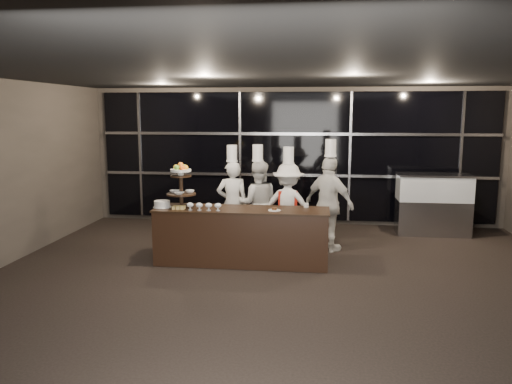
# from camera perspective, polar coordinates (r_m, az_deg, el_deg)

# --- Properties ---
(room) EXTENTS (10.00, 10.00, 10.00)m
(room) POSITION_cam_1_polar(r_m,az_deg,el_deg) (6.11, 2.17, -0.05)
(room) COLOR black
(room) RESTS_ON ground
(window_wall) EXTENTS (8.60, 0.10, 2.80)m
(window_wall) POSITION_cam_1_polar(r_m,az_deg,el_deg) (11.00, 4.39, 4.06)
(window_wall) COLOR black
(window_wall) RESTS_ON ground
(buffet_counter) EXTENTS (2.84, 0.74, 0.92)m
(buffet_counter) POSITION_cam_1_polar(r_m,az_deg,el_deg) (8.20, -1.65, -5.03)
(buffet_counter) COLOR black
(buffet_counter) RESTS_ON ground
(display_stand) EXTENTS (0.48, 0.48, 0.74)m
(display_stand) POSITION_cam_1_polar(r_m,az_deg,el_deg) (8.24, -8.57, 1.13)
(display_stand) COLOR black
(display_stand) RESTS_ON buffet_counter
(compotes) EXTENTS (0.56, 0.11, 0.12)m
(compotes) POSITION_cam_1_polar(r_m,az_deg,el_deg) (7.98, -5.96, -1.53)
(compotes) COLOR silver
(compotes) RESTS_ON buffet_counter
(layer_cake) EXTENTS (0.30, 0.30, 0.11)m
(layer_cake) POSITION_cam_1_polar(r_m,az_deg,el_deg) (8.35, -10.68, -1.37)
(layer_cake) COLOR white
(layer_cake) RESTS_ON buffet_counter
(pastry_squares) EXTENTS (0.20, 0.13, 0.05)m
(pastry_squares) POSITION_cam_1_polar(r_m,az_deg,el_deg) (8.15, -8.82, -1.76)
(pastry_squares) COLOR #DCBD6B
(pastry_squares) RESTS_ON buffet_counter
(small_plate) EXTENTS (0.20, 0.20, 0.05)m
(small_plate) POSITION_cam_1_polar(r_m,az_deg,el_deg) (7.94, 2.11, -2.04)
(small_plate) COLOR white
(small_plate) RESTS_ON buffet_counter
(chef_cup) EXTENTS (0.08, 0.08, 0.07)m
(chef_cup) POSITION_cam_1_polar(r_m,az_deg,el_deg) (8.25, 5.76, -1.51)
(chef_cup) COLOR white
(chef_cup) RESTS_ON buffet_counter
(display_case) EXTENTS (1.44, 0.63, 1.24)m
(display_case) POSITION_cam_1_polar(r_m,az_deg,el_deg) (10.72, 19.59, -0.98)
(display_case) COLOR #A5A5AA
(display_case) RESTS_ON ground
(chef_a) EXTENTS (0.65, 0.50, 1.88)m
(chef_a) POSITION_cam_1_polar(r_m,az_deg,el_deg) (9.23, -2.71, -1.17)
(chef_a) COLOR silver
(chef_a) RESTS_ON ground
(chef_b) EXTENTS (0.85, 0.70, 1.89)m
(chef_b) POSITION_cam_1_polar(r_m,az_deg,el_deg) (9.24, 0.20, -1.23)
(chef_b) COLOR silver
(chef_b) RESTS_ON ground
(chef_c) EXTENTS (1.07, 0.70, 1.86)m
(chef_c) POSITION_cam_1_polar(r_m,az_deg,el_deg) (9.12, 3.68, -1.51)
(chef_c) COLOR white
(chef_c) RESTS_ON ground
(chef_d) EXTENTS (1.05, 0.94, 2.01)m
(chef_d) POSITION_cam_1_polar(r_m,az_deg,el_deg) (8.95, 8.37, -1.28)
(chef_d) COLOR silver
(chef_d) RESTS_ON ground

